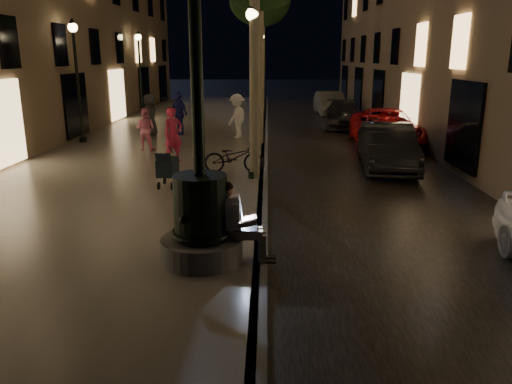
{
  "coord_description": "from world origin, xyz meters",
  "views": [
    {
      "loc": [
        0.11,
        -5.94,
        3.58
      ],
      "look_at": [
        -0.1,
        3.0,
        1.14
      ],
      "focal_mm": 35.0,
      "sensor_mm": 36.0,
      "label": 1
    }
  ],
  "objects_px": {
    "car_rear": "(343,115)",
    "pedestrian_blue": "(179,113)",
    "lamp_left_b": "(76,65)",
    "pedestrian_white": "(237,116)",
    "tree_third": "(260,2)",
    "lamp_curb_a": "(253,69)",
    "fountain_lamppost": "(200,203)",
    "car_second": "(387,147)",
    "pedestrian_pink": "(145,129)",
    "lamp_curb_b": "(258,65)",
    "stroller": "(167,167)",
    "tree_far": "(263,7)",
    "car_third": "(385,128)",
    "lamp_left_c": "(140,62)",
    "bicycle": "(234,157)",
    "car_fifth": "(330,103)",
    "lamp_curb_c": "(261,62)",
    "lamp_curb_d": "(262,61)",
    "pedestrian_red": "(173,135)",
    "seated_man_laptop": "(237,220)",
    "pedestrian_dark": "(150,115)"
  },
  "relations": [
    {
      "from": "car_second",
      "to": "lamp_curb_b",
      "type": "bearing_deg",
      "value": 132.01
    },
    {
      "from": "fountain_lamppost",
      "to": "lamp_curb_c",
      "type": "distance_m",
      "value": 22.1
    },
    {
      "from": "car_third",
      "to": "lamp_left_b",
      "type": "bearing_deg",
      "value": -173.61
    },
    {
      "from": "car_rear",
      "to": "pedestrian_dark",
      "type": "bearing_deg",
      "value": -149.1
    },
    {
      "from": "tree_far",
      "to": "car_fifth",
      "type": "height_order",
      "value": "tree_far"
    },
    {
      "from": "seated_man_laptop",
      "to": "pedestrian_red",
      "type": "relative_size",
      "value": 0.77
    },
    {
      "from": "lamp_curb_d",
      "to": "car_second",
      "type": "bearing_deg",
      "value": -78.89
    },
    {
      "from": "lamp_curb_b",
      "to": "lamp_curb_c",
      "type": "bearing_deg",
      "value": 90.0
    },
    {
      "from": "seated_man_laptop",
      "to": "pedestrian_white",
      "type": "relative_size",
      "value": 0.76
    },
    {
      "from": "car_third",
      "to": "pedestrian_red",
      "type": "relative_size",
      "value": 3.02
    },
    {
      "from": "lamp_curb_c",
      "to": "car_rear",
      "type": "distance_m",
      "value": 6.34
    },
    {
      "from": "lamp_curb_c",
      "to": "stroller",
      "type": "bearing_deg",
      "value": -97.46
    },
    {
      "from": "lamp_curb_c",
      "to": "lamp_curb_d",
      "type": "relative_size",
      "value": 1.0
    },
    {
      "from": "car_second",
      "to": "pedestrian_white",
      "type": "height_order",
      "value": "pedestrian_white"
    },
    {
      "from": "fountain_lamppost",
      "to": "lamp_left_b",
      "type": "distance_m",
      "value": 13.75
    },
    {
      "from": "fountain_lamppost",
      "to": "car_second",
      "type": "xyz_separation_m",
      "value": [
        5.0,
        8.11,
        -0.47
      ]
    },
    {
      "from": "pedestrian_dark",
      "to": "pedestrian_pink",
      "type": "bearing_deg",
      "value": 179.02
    },
    {
      "from": "tree_third",
      "to": "lamp_curb_a",
      "type": "distance_m",
      "value": 12.35
    },
    {
      "from": "lamp_left_c",
      "to": "tree_far",
      "type": "bearing_deg",
      "value": 15.57
    },
    {
      "from": "tree_far",
      "to": "lamp_curb_c",
      "type": "bearing_deg",
      "value": -92.29
    },
    {
      "from": "tree_far",
      "to": "car_rear",
      "type": "bearing_deg",
      "value": -54.33
    },
    {
      "from": "fountain_lamppost",
      "to": "stroller",
      "type": "xyz_separation_m",
      "value": [
        -1.54,
        4.91,
        -0.47
      ]
    },
    {
      "from": "lamp_curb_b",
      "to": "car_third",
      "type": "relative_size",
      "value": 0.89
    },
    {
      "from": "lamp_curb_d",
      "to": "pedestrian_white",
      "type": "bearing_deg",
      "value": -93.1
    },
    {
      "from": "lamp_left_b",
      "to": "pedestrian_red",
      "type": "xyz_separation_m",
      "value": [
        4.43,
        -3.81,
        -2.14
      ]
    },
    {
      "from": "lamp_left_b",
      "to": "car_third",
      "type": "height_order",
      "value": "lamp_left_b"
    },
    {
      "from": "lamp_curb_a",
      "to": "pedestrian_blue",
      "type": "relative_size",
      "value": 2.53
    },
    {
      "from": "lamp_curb_c",
      "to": "pedestrian_red",
      "type": "distance_m",
      "value": 14.23
    },
    {
      "from": "lamp_left_b",
      "to": "lamp_left_c",
      "type": "xyz_separation_m",
      "value": [
        0.0,
        10.0,
        0.0
      ]
    },
    {
      "from": "lamp_curb_a",
      "to": "pedestrian_white",
      "type": "relative_size",
      "value": 2.61
    },
    {
      "from": "car_second",
      "to": "pedestrian_white",
      "type": "bearing_deg",
      "value": 140.57
    },
    {
      "from": "car_rear",
      "to": "pedestrian_white",
      "type": "bearing_deg",
      "value": -132.03
    },
    {
      "from": "lamp_left_c",
      "to": "bicycle",
      "type": "bearing_deg",
      "value": -66.97
    },
    {
      "from": "stroller",
      "to": "lamp_curb_b",
      "type": "bearing_deg",
      "value": 79.82
    },
    {
      "from": "lamp_curb_c",
      "to": "pedestrian_blue",
      "type": "xyz_separation_m",
      "value": [
        -3.53,
        -7.83,
        -2.09
      ]
    },
    {
      "from": "car_rear",
      "to": "pedestrian_blue",
      "type": "height_order",
      "value": "pedestrian_blue"
    },
    {
      "from": "seated_man_laptop",
      "to": "tree_far",
      "type": "height_order",
      "value": "tree_far"
    },
    {
      "from": "tree_third",
      "to": "car_fifth",
      "type": "distance_m",
      "value": 8.96
    },
    {
      "from": "lamp_curb_b",
      "to": "lamp_left_b",
      "type": "bearing_deg",
      "value": -164.27
    },
    {
      "from": "pedestrian_white",
      "to": "car_fifth",
      "type": "bearing_deg",
      "value": 179.98
    },
    {
      "from": "lamp_curb_d",
      "to": "car_third",
      "type": "relative_size",
      "value": 0.89
    },
    {
      "from": "lamp_left_b",
      "to": "car_rear",
      "type": "distance_m",
      "value": 13.19
    },
    {
      "from": "fountain_lamppost",
      "to": "lamp_curb_a",
      "type": "height_order",
      "value": "fountain_lamppost"
    },
    {
      "from": "lamp_curb_b",
      "to": "pedestrian_dark",
      "type": "xyz_separation_m",
      "value": [
        -4.73,
        -0.16,
        -2.13
      ]
    },
    {
      "from": "lamp_left_b",
      "to": "car_second",
      "type": "bearing_deg",
      "value": -18.84
    },
    {
      "from": "lamp_curb_d",
      "to": "car_third",
      "type": "height_order",
      "value": "lamp_curb_d"
    },
    {
      "from": "tree_far",
      "to": "lamp_curb_c",
      "type": "distance_m",
      "value": 3.77
    },
    {
      "from": "car_third",
      "to": "tree_far",
      "type": "bearing_deg",
      "value": 118.18
    },
    {
      "from": "pedestrian_pink",
      "to": "lamp_curb_b",
      "type": "bearing_deg",
      "value": -128.59
    },
    {
      "from": "lamp_curb_c",
      "to": "lamp_left_b",
      "type": "bearing_deg",
      "value": -125.37
    }
  ]
}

